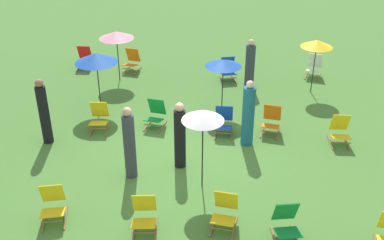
{
  "coord_description": "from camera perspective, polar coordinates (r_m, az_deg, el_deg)",
  "views": [
    {
      "loc": [
        1.05,
        -10.0,
        6.64
      ],
      "look_at": [
        0.0,
        1.2,
        0.5
      ],
      "focal_mm": 43.8,
      "sensor_mm": 36.0,
      "label": 1
    }
  ],
  "objects": [
    {
      "name": "person_0",
      "position": [
        11.37,
        -1.49,
        -2.03
      ],
      "size": [
        0.4,
        0.4,
        1.76
      ],
      "rotation": [
        0.0,
        0.0,
        4.05
      ],
      "color": "black",
      "rests_on": "ground"
    },
    {
      "name": "deckchair_4",
      "position": [
        17.31,
        -7.36,
        7.15
      ],
      "size": [
        0.61,
        0.84,
        0.83
      ],
      "rotation": [
        0.0,
        0.0,
        -0.19
      ],
      "color": "olive",
      "rests_on": "ground"
    },
    {
      "name": "deckchair_7",
      "position": [
        9.72,
        11.44,
        -12.25
      ],
      "size": [
        0.61,
        0.84,
        0.83
      ],
      "rotation": [
        0.0,
        0.0,
        0.19
      ],
      "color": "olive",
      "rests_on": "ground"
    },
    {
      "name": "ground_plane",
      "position": [
        12.05,
        -0.53,
        -4.81
      ],
      "size": [
        40.0,
        40.0,
        0.0
      ],
      "primitive_type": "plane",
      "color": "#477A33"
    },
    {
      "name": "deckchair_13",
      "position": [
        13.48,
        -11.24,
        0.31
      ],
      "size": [
        0.55,
        0.8,
        0.83
      ],
      "rotation": [
        0.0,
        0.0,
        0.1
      ],
      "color": "olive",
      "rests_on": "ground"
    },
    {
      "name": "deckchair_1",
      "position": [
        17.21,
        14.63,
        6.31
      ],
      "size": [
        0.66,
        0.86,
        0.83
      ],
      "rotation": [
        0.0,
        0.0,
        -0.26
      ],
      "color": "olive",
      "rests_on": "ground"
    },
    {
      "name": "umbrella_1",
      "position": [
        14.14,
        -11.62,
        7.41
      ],
      "size": [
        1.27,
        1.27,
        1.81
      ],
      "color": "black",
      "rests_on": "ground"
    },
    {
      "name": "person_3",
      "position": [
        11.08,
        -7.62,
        -2.94
      ],
      "size": [
        0.39,
        0.39,
        1.86
      ],
      "rotation": [
        0.0,
        0.0,
        1.08
      ],
      "color": "#333847",
      "rests_on": "ground"
    },
    {
      "name": "deckchair_5",
      "position": [
        16.45,
        4.4,
        6.13
      ],
      "size": [
        0.65,
        0.86,
        0.83
      ],
      "rotation": [
        0.0,
        0.0,
        0.26
      ],
      "color": "olive",
      "rests_on": "ground"
    },
    {
      "name": "person_4",
      "position": [
        15.82,
        7.08,
        6.67
      ],
      "size": [
        0.41,
        0.41,
        1.67
      ],
      "rotation": [
        0.0,
        0.0,
        1.95
      ],
      "color": "#333847",
      "rests_on": "ground"
    },
    {
      "name": "deckchair_0",
      "position": [
        17.85,
        -13.0,
        7.31
      ],
      "size": [
        0.5,
        0.77,
        0.83
      ],
      "rotation": [
        0.0,
        0.0,
        0.03
      ],
      "color": "olive",
      "rests_on": "ground"
    },
    {
      "name": "umbrella_4",
      "position": [
        10.13,
        1.34,
        0.56
      ],
      "size": [
        0.94,
        0.94,
        2.01
      ],
      "color": "black",
      "rests_on": "ground"
    },
    {
      "name": "deckchair_8",
      "position": [
        10.42,
        -16.59,
        -9.8
      ],
      "size": [
        0.64,
        0.85,
        0.83
      ],
      "rotation": [
        0.0,
        0.0,
        0.24
      ],
      "color": "olive",
      "rests_on": "ground"
    },
    {
      "name": "deckchair_2",
      "position": [
        13.43,
        -4.48,
        0.7
      ],
      "size": [
        0.6,
        0.83,
        0.83
      ],
      "rotation": [
        0.0,
        0.0,
        -0.18
      ],
      "color": "olive",
      "rests_on": "ground"
    },
    {
      "name": "umbrella_0",
      "position": [
        15.47,
        14.97,
        8.97
      ],
      "size": [
        1.01,
        1.01,
        1.81
      ],
      "color": "black",
      "rests_on": "ground"
    },
    {
      "name": "deckchair_11",
      "position": [
        13.25,
        9.63,
        -0.06
      ],
      "size": [
        0.59,
        0.83,
        0.83
      ],
      "rotation": [
        0.0,
        0.0,
        -0.16
      ],
      "color": "olive",
      "rests_on": "ground"
    },
    {
      "name": "umbrella_3",
      "position": [
        16.11,
        -9.2,
        10.18
      ],
      "size": [
        1.18,
        1.18,
        1.76
      ],
      "color": "black",
      "rests_on": "ground"
    },
    {
      "name": "deckchair_10",
      "position": [
        9.79,
        -5.84,
        -11.38
      ],
      "size": [
        0.56,
        0.81,
        0.83
      ],
      "rotation": [
        0.0,
        0.0,
        0.11
      ],
      "color": "olive",
      "rests_on": "ground"
    },
    {
      "name": "deckchair_6",
      "position": [
        13.18,
        17.59,
        -1.26
      ],
      "size": [
        0.5,
        0.78,
        0.83
      ],
      "rotation": [
        0.0,
        0.0,
        0.03
      ],
      "color": "olive",
      "rests_on": "ground"
    },
    {
      "name": "deckchair_3",
      "position": [
        13.05,
        3.89,
        -0.18
      ],
      "size": [
        0.48,
        0.76,
        0.83
      ],
      "rotation": [
        0.0,
        0.0,
        -0.01
      ],
      "color": "olive",
      "rests_on": "ground"
    },
    {
      "name": "person_1",
      "position": [
        12.36,
        6.86,
        0.6
      ],
      "size": [
        0.39,
        0.39,
        1.86
      ],
      "rotation": [
        0.0,
        0.0,
        6.06
      ],
      "color": "#195972",
      "rests_on": "ground"
    },
    {
      "name": "person_2",
      "position": [
        12.96,
        -17.58,
        0.86
      ],
      "size": [
        0.32,
        0.32,
        1.85
      ],
      "rotation": [
        0.0,
        0.0,
        4.89
      ],
      "color": "black",
      "rests_on": "ground"
    },
    {
      "name": "deckchair_12",
      "position": [
        9.84,
        4.0,
        -11.06
      ],
      "size": [
        0.58,
        0.82,
        0.83
      ],
      "rotation": [
        0.0,
        0.0,
        -0.15
      ],
      "color": "olive",
      "rests_on": "ground"
    },
    {
      "name": "umbrella_2",
      "position": [
        13.8,
        3.83,
        6.92
      ],
      "size": [
        1.07,
        1.07,
        1.66
      ],
      "color": "black",
      "rests_on": "ground"
    }
  ]
}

